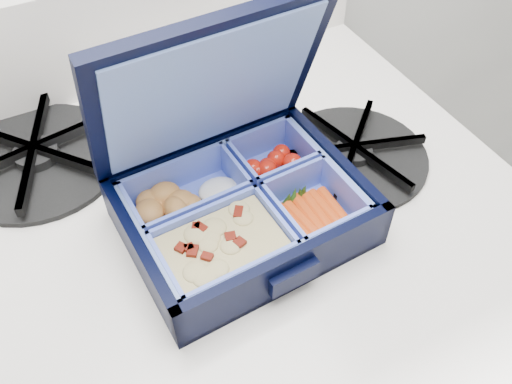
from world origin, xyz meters
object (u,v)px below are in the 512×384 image
stove (241,379)px  burner_grate (354,150)px  bento_box (243,210)px  fork (274,127)px

stove → burner_grate: (0.14, -0.00, 0.45)m
stove → bento_box: 0.46m
burner_grate → fork: burner_grate is taller
bento_box → burner_grate: (0.15, 0.03, -0.01)m
stove → bento_box: bearing=-97.1°
bento_box → fork: 0.15m
burner_grate → bento_box: bearing=-168.1°
bento_box → burner_grate: bearing=9.1°
stove → fork: size_ratio=5.02×
burner_grate → fork: size_ratio=0.94×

